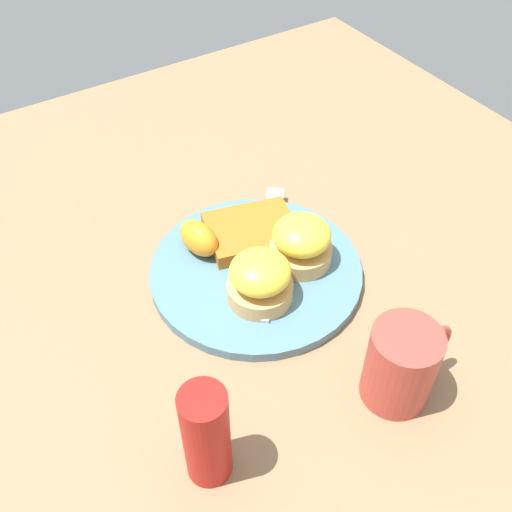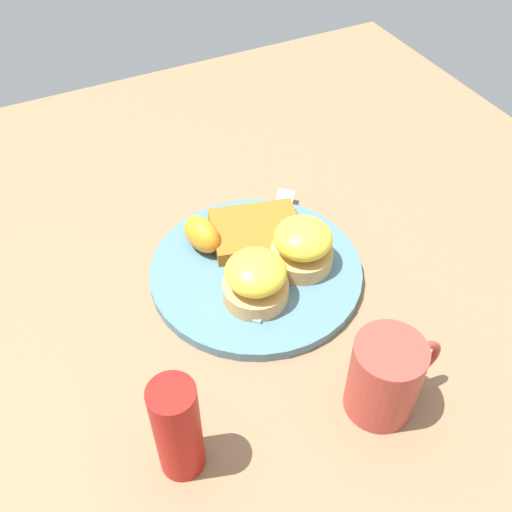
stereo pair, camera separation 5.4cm
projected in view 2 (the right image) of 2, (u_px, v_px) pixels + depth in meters
The scene contains 9 objects.
ground_plane at pixel (256, 275), 0.76m from camera, with size 1.10×1.10×0.00m, color #846647.
plate at pixel (256, 271), 0.75m from camera, with size 0.27×0.27×0.01m, color slate.
sandwich_benedict_left at pixel (256, 279), 0.69m from camera, with size 0.08×0.08×0.06m.
sandwich_benedict_right at pixel (302, 246), 0.73m from camera, with size 0.08×0.08×0.06m.
hashbrown_patty at pixel (256, 231), 0.78m from camera, with size 0.11×0.09×0.02m, color #A25E1D.
orange_wedge at pixel (202, 234), 0.76m from camera, with size 0.06×0.04×0.04m, color orange.
fork at pixel (274, 241), 0.78m from camera, with size 0.16×0.20×0.00m.
cup at pixel (386, 377), 0.60m from camera, with size 0.10×0.07×0.10m.
condiment_bottle at pixel (178, 429), 0.54m from camera, with size 0.04×0.04×0.12m, color #B21914.
Camera 2 is at (-0.23, -0.46, 0.56)m, focal length 42.00 mm.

